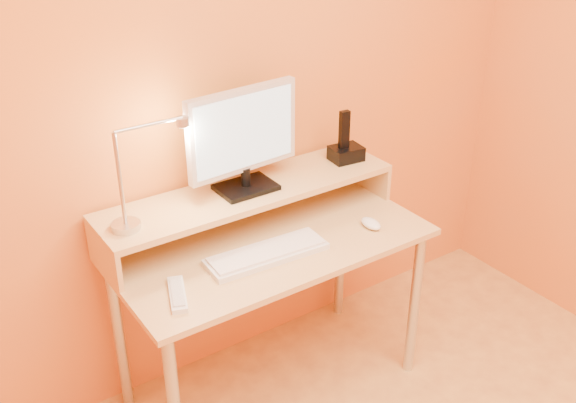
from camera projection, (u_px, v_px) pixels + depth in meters
wall_back at (223, 84)px, 2.49m from camera, size 3.00×0.04×2.50m
desk_leg_fr at (414, 304)px, 2.77m from camera, size 0.04×0.04×0.69m
desk_leg_bl at (119, 336)px, 2.59m from camera, size 0.04×0.04×0.69m
desk_leg_br at (340, 252)px, 3.13m from camera, size 0.04×0.04×0.69m
desk_lower at (271, 244)px, 2.51m from camera, size 1.20×0.60×0.02m
shelf_riser_left at (104, 255)px, 2.29m from camera, size 0.02×0.30×0.14m
shelf_riser_right at (366, 173)px, 2.88m from camera, size 0.02×0.30×0.14m
desk_shelf at (249, 191)px, 2.55m from camera, size 1.20×0.30×0.02m
monitor_foot at (246, 187)px, 2.53m from camera, size 0.22×0.16×0.02m
monitor_neck at (246, 177)px, 2.51m from camera, size 0.04×0.04×0.07m
monitor_panel at (243, 130)px, 2.43m from camera, size 0.47×0.07×0.32m
monitor_back at (239, 129)px, 2.45m from camera, size 0.42×0.05×0.27m
monitor_screen at (245, 132)px, 2.42m from camera, size 0.42×0.04×0.28m
lamp_base at (126, 226)px, 2.26m from camera, size 0.10×0.10×0.02m
lamp_post at (120, 179)px, 2.18m from camera, size 0.01×0.01×0.33m
lamp_arm at (149, 125)px, 2.16m from camera, size 0.24×0.01×0.01m
lamp_head at (182, 122)px, 2.23m from camera, size 0.04×0.04×0.03m
lamp_bulb at (183, 126)px, 2.23m from camera, size 0.03×0.03×0.00m
phone_dock at (346, 153)px, 2.76m from camera, size 0.14×0.11×0.06m
phone_handset at (344, 130)px, 2.70m from camera, size 0.04×0.03×0.16m
phone_led at (362, 155)px, 2.75m from camera, size 0.01×0.00×0.04m
keyboard at (267, 254)px, 2.40m from camera, size 0.46×0.17×0.02m
mouse at (371, 224)px, 2.59m from camera, size 0.06×0.10×0.03m
remote_control at (177, 294)px, 2.18m from camera, size 0.12×0.20×0.02m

